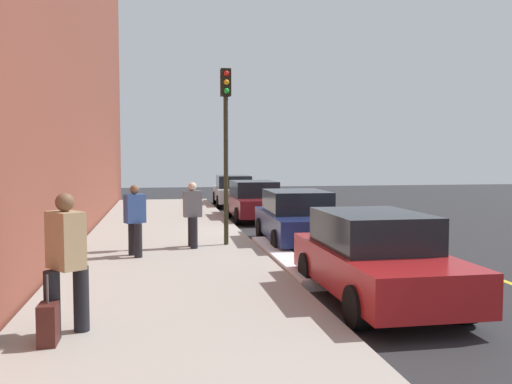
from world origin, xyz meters
name	(u,v)px	position (x,y,z in m)	size (l,w,h in m)	color
ground_plane	(279,239)	(0.00, 0.00, 0.00)	(56.00, 56.00, 0.00)	#28282B
sidewalk	(167,240)	(0.00, -3.30, 0.07)	(28.00, 4.60, 0.15)	#A39E93
lane_stripe_centre	(380,236)	(0.00, 3.20, 0.00)	(28.00, 0.14, 0.01)	gold
snow_bank_curb	(283,258)	(3.59, -0.70, 0.11)	(5.44, 0.56, 0.22)	white
parked_car_silver	(234,191)	(-11.13, 0.14, 0.76)	(4.51, 2.03, 1.51)	black
parked_car_maroon	(254,201)	(-4.90, 0.10, 0.76)	(4.25, 1.93, 1.51)	black
parked_car_navy	(298,218)	(1.18, 0.26, 0.76)	(4.22, 1.99, 1.51)	black
parked_car_red	(375,257)	(7.13, 0.09, 0.76)	(4.26, 1.91, 1.51)	black
pedestrian_tan_coat	(66,260)	(8.49, -4.70, 1.14)	(0.59, 0.55, 1.85)	black
pedestrian_blue_coat	(135,218)	(2.93, -4.07, 1.04)	(0.52, 0.52, 1.66)	black
pedestrian_grey_coat	(193,213)	(1.91, -2.68, 1.04)	(0.55, 0.48, 1.66)	black
traffic_light_pole	(226,127)	(1.63, -1.79, 3.23)	(0.35, 0.26, 4.57)	#2D2D19
rolling_suitcase	(48,324)	(8.85, -4.87, 0.41)	(0.34, 0.22, 0.87)	#471E19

